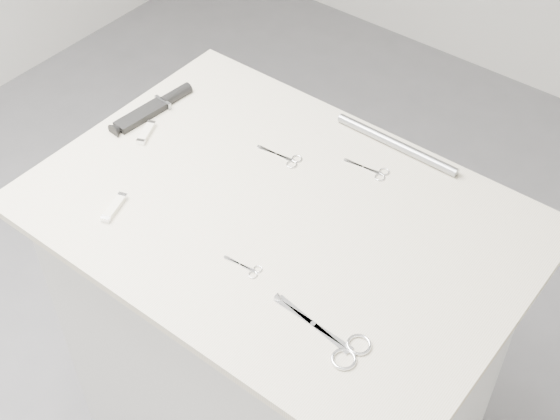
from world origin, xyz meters
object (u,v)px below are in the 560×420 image
Objects in this scene: tiny_scissors at (247,268)px; pocket_knife_b at (146,133)px; pocket_knife_a at (114,208)px; embroidery_scissors_a at (286,158)px; embroidery_scissors_b at (373,171)px; plinth at (280,347)px; large_shears at (337,342)px; sheathed_knife at (157,106)px; metal_rail at (396,144)px.

pocket_knife_b is (-0.43, 0.16, 0.00)m from tiny_scissors.
pocket_knife_a is at bearing -177.54° from tiny_scissors.
embroidery_scissors_b is (0.17, 0.08, -0.00)m from embroidery_scissors_a.
pocket_knife_b is at bearing 178.73° from plinth.
large_shears is at bearing -47.50° from embroidery_scissors_a.
pocket_knife_b is (-0.39, 0.01, 0.47)m from plinth.
pocket_knife_a is at bearing -145.33° from sheathed_knife.
pocket_knife_a is at bearing -123.74° from embroidery_scissors_a.
tiny_scissors is 1.06× the size of pocket_knife_b.
embroidery_scissors_a is 0.49× the size of sheathed_knife.
sheathed_knife is 0.09m from pocket_knife_b.
large_shears is 0.92× the size of sheathed_knife.
sheathed_knife reaches higher than tiny_scissors.
pocket_knife_b is (0.05, -0.08, -0.00)m from sheathed_knife.
large_shears is (0.27, -0.19, 0.47)m from plinth.
metal_rail reaches higher than large_shears.
sheathed_knife is 0.56m from metal_rail.
pocket_knife_b reaches higher than embroidery_scissors_a.
metal_rail is (0.04, 0.47, 0.01)m from tiny_scissors.
plinth is at bearing 150.52° from large_shears.
sheathed_knife is at bearing 168.19° from plinth.
sheathed_knife is at bearing -156.35° from metal_rail.
large_shears is 0.45m from embroidery_scissors_b.
pocket_knife_b is at bearing -162.40° from embroidery_scissors_a.
plinth is at bearing 99.51° from tiny_scissors.
metal_rail reaches higher than embroidery_scissors_b.
pocket_knife_a is at bearing -143.46° from plinth.
sheathed_knife is 2.85× the size of pocket_knife_b.
pocket_knife_b is (-0.47, -0.21, 0.00)m from embroidery_scissors_b.
metal_rail is at bearing 76.09° from plinth.
sheathed_knife is at bearing 5.83° from pocket_knife_b.
large_shears is 0.49m from embroidery_scissors_a.
tiny_scissors reaches higher than plinth.
embroidery_scissors_a is 0.25m from metal_rail.
plinth is 0.58m from pocket_knife_a.
tiny_scissors is 0.53m from sheathed_knife.
plinth is 0.53m from embroidery_scissors_b.
large_shears is at bearing -71.17° from embroidery_scissors_b.
embroidery_scissors_a is (-0.36, 0.32, -0.00)m from large_shears.
embroidery_scissors_a is (-0.09, 0.14, 0.47)m from plinth.
embroidery_scissors_b is at bearing 69.75° from plinth.
large_shears is at bearing -106.45° from pocket_knife_a.
embroidery_scissors_a is at bearing 143.40° from large_shears.
large_shears is at bearing -106.26° from sheathed_knife.
sheathed_knife is 2.63× the size of pocket_knife_a.
pocket_knife_a and pocket_knife_b have the same top height.
large_shears reaches higher than plinth.
metal_rail reaches higher than plinth.
plinth is at bearing -116.79° from embroidery_scissors_b.
tiny_scissors is (-0.04, -0.37, -0.00)m from embroidery_scissors_b.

